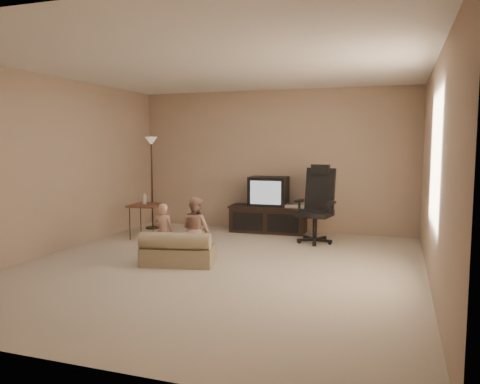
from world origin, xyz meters
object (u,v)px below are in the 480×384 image
object	(u,v)px
tv_stand	(269,209)
office_chair	(317,215)
floor_lamp	(152,162)
toddler_right	(196,229)
child_sofa	(177,251)
side_table	(146,205)
toddler_left	(163,232)

from	to	relation	value
tv_stand	office_chair	distance (m)	1.09
floor_lamp	toddler_right	xyz separation A→B (m)	(1.74, -1.95, -0.79)
tv_stand	floor_lamp	world-z (taller)	floor_lamp
office_chair	floor_lamp	bearing A→B (deg)	-175.03
child_sofa	toddler_right	bearing A→B (deg)	49.90
toddler_right	office_chair	bearing A→B (deg)	-104.52
side_table	toddler_left	size ratio (longest dim) A/B	0.98
toddler_right	tv_stand	bearing A→B (deg)	-76.51
office_chair	child_sofa	bearing A→B (deg)	-117.08
toddler_left	child_sofa	bearing A→B (deg)	146.62
child_sofa	toddler_left	distance (m)	0.37
child_sofa	tv_stand	bearing A→B (deg)	66.47
office_chair	side_table	xyz separation A→B (m)	(-2.71, -0.59, 0.10)
side_table	floor_lamp	distance (m)	1.11
office_chair	toddler_right	world-z (taller)	office_chair
child_sofa	side_table	bearing A→B (deg)	119.90
tv_stand	office_chair	bearing A→B (deg)	-33.21
tv_stand	child_sofa	bearing A→B (deg)	-103.75
toddler_left	toddler_right	size ratio (longest dim) A/B	0.90
tv_stand	office_chair	xyz separation A→B (m)	(0.94, -0.56, 0.03)
office_chair	child_sofa	world-z (taller)	office_chair
tv_stand	side_table	xyz separation A→B (m)	(-1.77, -1.15, 0.14)
office_chair	side_table	distance (m)	2.78
toddler_right	toddler_left	bearing A→B (deg)	38.83
floor_lamp	tv_stand	bearing A→B (deg)	9.08
toddler_left	toddler_right	bearing A→B (deg)	-170.31
child_sofa	toddler_right	xyz separation A→B (m)	(0.14, 0.26, 0.25)
toddler_right	child_sofa	bearing A→B (deg)	84.83
child_sofa	floor_lamp	bearing A→B (deg)	113.86
side_table	tv_stand	bearing A→B (deg)	32.97
tv_stand	toddler_left	size ratio (longest dim) A/B	1.79
toddler_right	side_table	bearing A→B (deg)	-16.27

